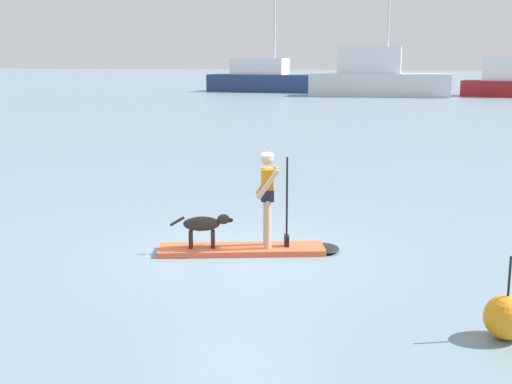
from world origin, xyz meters
The scene contains 8 objects.
ground_plane centered at (0.00, 0.00, 0.00)m, with size 400.00×400.00×0.00m, color slate.
paddleboard centered at (0.21, 0.07, 0.05)m, with size 3.28×1.63×0.10m.
person_paddler centered at (0.45, 0.14, 1.09)m, with size 0.67×0.57×1.69m.
dog centered at (-0.62, -0.20, 0.51)m, with size 1.08×0.43×0.60m.
moored_boat_far_starboard centered at (-14.03, 57.45, 1.32)m, with size 12.99×4.72×10.99m.
moored_boat_center centered at (-2.21, 51.89, 1.68)m, with size 12.71×3.85×12.40m.
moored_boat_starboard centered at (9.67, 54.40, 1.34)m, with size 9.30×5.33×10.63m.
marker_buoy centered at (4.19, -2.77, 0.28)m, with size 0.55×0.55×1.05m.
Camera 1 is at (3.23, -11.03, 3.38)m, focal length 47.01 mm.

